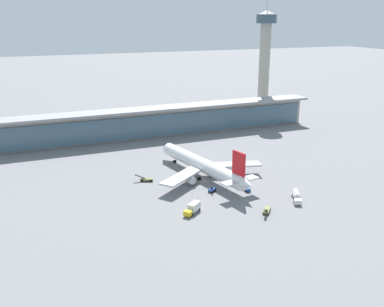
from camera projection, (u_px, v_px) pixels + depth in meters
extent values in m
plane|color=slate|center=(204.00, 180.00, 165.19)|extent=(1200.00, 1200.00, 0.00)
cylinder|color=white|center=(202.00, 164.00, 167.52)|extent=(14.47, 49.81, 5.24)
cone|color=white|center=(166.00, 148.00, 188.96)|extent=(5.93, 5.60, 5.14)
cone|color=white|center=(247.00, 184.00, 146.13)|extent=(5.72, 6.55, 4.72)
cube|color=black|center=(170.00, 147.00, 186.30)|extent=(4.27, 2.87, 0.63)
cube|color=#B7BABF|center=(183.00, 176.00, 158.22)|extent=(21.56, 18.17, 0.63)
cube|color=#B7BABF|center=(232.00, 165.00, 170.11)|extent=(23.32, 11.50, 0.63)
cylinder|color=silver|center=(190.00, 179.00, 159.77)|extent=(3.55, 4.27, 2.89)
cylinder|color=silver|center=(227.00, 171.00, 168.81)|extent=(3.55, 4.27, 2.89)
cube|color=red|center=(239.00, 163.00, 147.90)|extent=(1.81, 6.33, 8.13)
cube|color=#B7BABF|center=(240.00, 180.00, 148.95)|extent=(14.95, 6.62, 0.45)
cylinder|color=black|center=(199.00, 179.00, 165.14)|extent=(1.30, 1.45, 1.27)
cylinder|color=black|center=(212.00, 176.00, 168.19)|extent=(1.30, 1.45, 1.27)
cylinder|color=black|center=(175.00, 161.00, 184.64)|extent=(1.30, 1.45, 1.27)
cube|color=#234C9E|center=(212.00, 189.00, 153.98)|extent=(3.16, 2.79, 0.90)
cube|color=black|center=(212.00, 188.00, 153.51)|extent=(0.97, 0.97, 0.70)
cylinder|color=black|center=(212.00, 189.00, 155.27)|extent=(0.91, 0.73, 0.90)
cylinder|color=black|center=(215.00, 190.00, 154.51)|extent=(0.91, 0.73, 0.90)
cylinder|color=black|center=(209.00, 191.00, 153.73)|extent=(0.91, 0.73, 0.90)
cylinder|color=black|center=(212.00, 192.00, 152.96)|extent=(0.91, 0.73, 0.90)
cube|color=yellow|center=(188.00, 213.00, 134.74)|extent=(2.83, 2.92, 1.50)
cube|color=black|center=(186.00, 213.00, 133.98)|extent=(1.36, 1.71, 0.70)
cube|color=silver|center=(194.00, 206.00, 137.94)|extent=(5.04, 4.64, 2.50)
cylinder|color=black|center=(192.00, 215.00, 135.13)|extent=(0.88, 0.77, 0.90)
cylinder|color=black|center=(186.00, 214.00, 136.12)|extent=(0.88, 0.77, 0.90)
cylinder|color=black|center=(199.00, 209.00, 139.11)|extent=(0.88, 0.77, 0.90)
cylinder|color=black|center=(194.00, 208.00, 140.11)|extent=(0.88, 0.77, 0.90)
cube|color=#234C9E|center=(247.00, 189.00, 154.55)|extent=(1.70, 2.90, 0.90)
cube|color=black|center=(247.00, 186.00, 154.58)|extent=(0.75, 0.75, 0.70)
cylinder|color=black|center=(250.00, 191.00, 154.01)|extent=(0.34, 0.92, 0.90)
cylinder|color=black|center=(246.00, 191.00, 153.58)|extent=(0.34, 0.92, 0.90)
cylinder|color=black|center=(247.00, 189.00, 155.79)|extent=(0.34, 0.92, 0.90)
cylinder|color=black|center=(244.00, 189.00, 155.35)|extent=(0.34, 0.92, 0.90)
cube|color=olive|center=(147.00, 179.00, 164.00)|extent=(5.12, 3.54, 0.60)
cube|color=black|center=(140.00, 177.00, 163.69)|extent=(3.99, 2.38, 1.72)
cylinder|color=black|center=(142.00, 181.00, 163.31)|extent=(0.94, 0.61, 0.90)
cylinder|color=black|center=(143.00, 179.00, 164.89)|extent=(0.94, 0.61, 0.90)
cylinder|color=black|center=(151.00, 181.00, 163.29)|extent=(0.94, 0.61, 0.90)
cylinder|color=black|center=(151.00, 179.00, 164.86)|extent=(0.94, 0.61, 0.90)
cube|color=olive|center=(267.00, 210.00, 137.98)|extent=(4.51, 4.80, 0.60)
cube|color=black|center=(266.00, 210.00, 135.45)|extent=(3.28, 3.57, 1.72)
cylinder|color=black|center=(268.00, 213.00, 136.30)|extent=(0.80, 0.86, 0.90)
cylinder|color=black|center=(263.00, 213.00, 136.79)|extent=(0.80, 0.86, 0.90)
cylinder|color=black|center=(270.00, 209.00, 139.34)|extent=(0.80, 0.86, 0.90)
cylinder|color=black|center=(265.00, 208.00, 139.84)|extent=(0.80, 0.86, 0.90)
cube|color=silver|center=(298.00, 202.00, 143.13)|extent=(3.07, 2.91, 1.50)
cylinder|color=silver|center=(296.00, 194.00, 147.47)|extent=(4.55, 5.92, 2.10)
cylinder|color=black|center=(301.00, 203.00, 144.14)|extent=(0.68, 0.92, 0.90)
cylinder|color=black|center=(294.00, 202.00, 144.37)|extent=(0.68, 0.92, 0.90)
cylinder|color=black|center=(299.00, 196.00, 149.55)|extent=(0.68, 0.92, 0.90)
cylinder|color=black|center=(292.00, 196.00, 149.78)|extent=(0.68, 0.92, 0.90)
cube|color=#9E998E|center=(149.00, 123.00, 223.74)|extent=(180.00, 8.00, 14.00)
cube|color=slate|center=(152.00, 126.00, 220.17)|extent=(176.40, 0.50, 11.20)
cube|color=gray|center=(150.00, 109.00, 219.70)|extent=(183.60, 12.80, 1.20)
cylinder|color=#9E998E|center=(264.00, 71.00, 264.01)|extent=(6.40, 6.40, 55.51)
cylinder|color=#384C5B|center=(267.00, 19.00, 254.93)|extent=(12.00, 12.00, 5.00)
cone|color=#9E998E|center=(267.00, 12.00, 253.82)|extent=(10.20, 10.20, 2.40)
cylinder|color=#99999E|center=(267.00, 5.00, 252.71)|extent=(0.36, 0.36, 5.00)
cone|color=orange|center=(244.00, 188.00, 156.70)|extent=(0.44, 0.44, 0.70)
cube|color=black|center=(244.00, 189.00, 156.80)|extent=(0.62, 0.62, 0.04)
cone|color=orange|center=(212.00, 195.00, 150.75)|extent=(0.44, 0.44, 0.70)
cube|color=black|center=(212.00, 196.00, 150.85)|extent=(0.62, 0.62, 0.04)
cone|color=orange|center=(197.00, 200.00, 146.65)|extent=(0.44, 0.44, 0.70)
cube|color=black|center=(197.00, 201.00, 146.75)|extent=(0.62, 0.62, 0.04)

